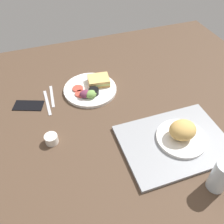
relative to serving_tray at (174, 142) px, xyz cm
name	(u,v)px	position (x,y,z in cm)	size (l,w,h in cm)	color
ground_plane	(114,115)	(18.24, -25.83, -2.30)	(190.00, 150.00, 3.00)	#4C3828
serving_tray	(174,142)	(0.00, 0.00, 0.00)	(45.00, 33.00, 1.60)	gray
bread_plate_near	(182,133)	(-2.98, -0.33, 4.22)	(21.09, 21.09, 9.23)	white
plate_with_salad	(91,88)	(23.94, -45.18, 0.94)	(27.83, 27.83, 5.40)	white
drinking_glass	(221,176)	(-4.42, 22.45, 6.16)	(6.81, 6.81, 13.91)	silver
espresso_cup	(51,139)	(49.28, -17.81, 1.20)	(5.60, 5.60, 4.00)	silver
fork	(52,96)	(44.60, -47.59, -0.55)	(17.00, 1.40, 0.50)	#B7B7BC
knife	(47,102)	(47.60, -43.59, -0.55)	(19.00, 1.40, 0.50)	#B7B7BC
cell_phone	(28,105)	(56.76, -44.33, -0.40)	(14.40, 7.20, 0.80)	black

